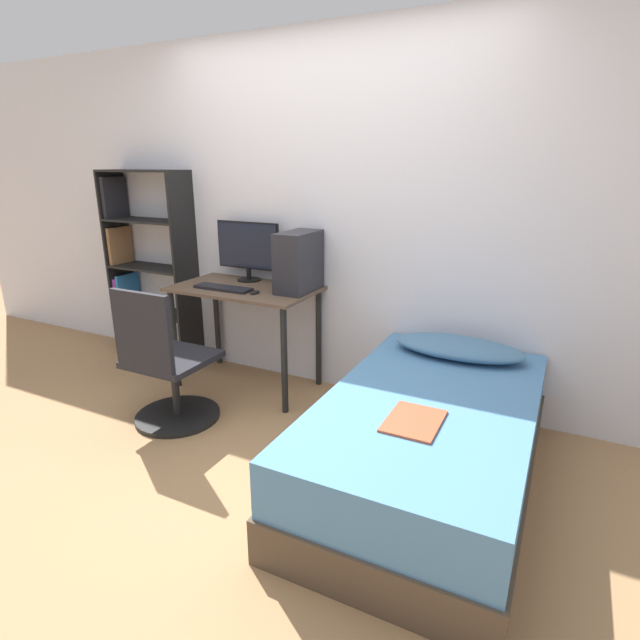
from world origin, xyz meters
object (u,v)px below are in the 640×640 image
bookshelf (144,271)px  bed (427,442)px  office_chair (167,374)px  monitor (248,248)px  keyboard (223,288)px  pc_tower (299,262)px

bookshelf → bed: bearing=-15.8°
office_chair → monitor: monitor is taller
office_chair → bed: (1.67, 0.11, -0.10)m
bookshelf → monitor: bearing=2.3°
keyboard → bed: bearing=-16.3°
bookshelf → bed: size_ratio=0.87×
keyboard → pc_tower: 0.58m
bookshelf → bed: (2.69, -0.76, -0.51)m
bookshelf → keyboard: bookshelf is taller
monitor → keyboard: size_ratio=1.23×
office_chair → monitor: size_ratio=1.71×
office_chair → pc_tower: bearing=56.6°
office_chair → monitor: 1.14m
bookshelf → office_chair: bookshelf is taller
bed → bookshelf: bearing=164.2°
office_chair → bed: bearing=3.8°
bookshelf → office_chair: (1.02, -0.87, -0.41)m
keyboard → pc_tower: bearing=23.0°
office_chair → pc_tower: (0.53, 0.80, 0.63)m
pc_tower → keyboard: bearing=-157.0°
office_chair → keyboard: bearing=87.3°
bed → pc_tower: size_ratio=4.38×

